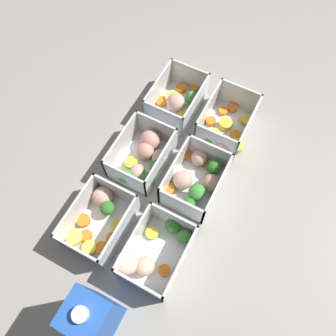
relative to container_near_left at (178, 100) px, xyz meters
The scene contains 8 objects.
ground_plane 0.20m from the container_near_left, 20.08° to the left, with size 4.00×4.00×0.00m, color gray.
container_near_left is the anchor object (origin of this frame).
container_near_center 0.18m from the container_near_left, ahead, with size 0.16×0.12×0.08m.
container_near_right 0.35m from the container_near_left, ahead, with size 0.16×0.12×0.08m.
container_far_left 0.14m from the container_near_left, 81.32° to the left, with size 0.17×0.12×0.08m.
container_far_center 0.23m from the container_near_left, 37.60° to the left, with size 0.16×0.13×0.08m.
container_far_right 0.39m from the container_near_left, 19.16° to the left, with size 0.16×0.12×0.08m.
juice_carton 0.53m from the container_near_left, 10.97° to the left, with size 0.07×0.07×0.20m.
Camera 1 is at (0.28, 0.15, 0.71)m, focal length 35.00 mm.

